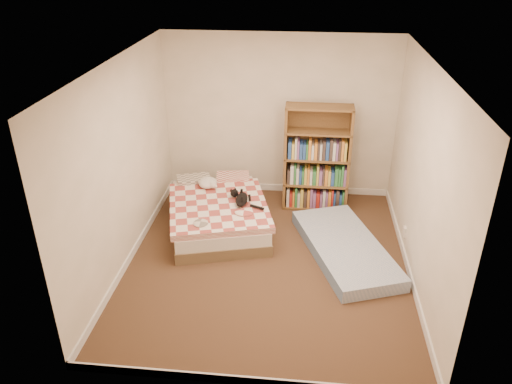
# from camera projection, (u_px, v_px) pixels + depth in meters

# --- Properties ---
(room) EXTENTS (3.51, 4.01, 2.51)m
(room) POSITION_uv_depth(u_px,v_px,m) (269.00, 176.00, 5.82)
(room) COLOR #4B3220
(room) RESTS_ON ground
(bed) EXTENTS (1.67, 2.05, 0.48)m
(bed) POSITION_uv_depth(u_px,v_px,m) (218.00, 212.00, 7.05)
(bed) COLOR brown
(bed) RESTS_ON room
(bookshelf) EXTENTS (0.96, 0.32, 1.59)m
(bookshelf) POSITION_uv_depth(u_px,v_px,m) (316.00, 171.00, 7.40)
(bookshelf) COLOR brown
(bookshelf) RESTS_ON room
(floor_mattress) EXTENTS (1.43, 2.05, 0.17)m
(floor_mattress) POSITION_uv_depth(u_px,v_px,m) (345.00, 248.00, 6.47)
(floor_mattress) COLOR #6885AE
(floor_mattress) RESTS_ON room
(black_cat) EXTENTS (0.35, 0.62, 0.14)m
(black_cat) POSITION_uv_depth(u_px,v_px,m) (242.00, 198.00, 6.83)
(black_cat) COLOR black
(black_cat) RESTS_ON bed
(white_dog) EXTENTS (0.30, 0.32, 0.14)m
(white_dog) POSITION_uv_depth(u_px,v_px,m) (208.00, 183.00, 7.24)
(white_dog) COLOR silver
(white_dog) RESTS_ON bed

